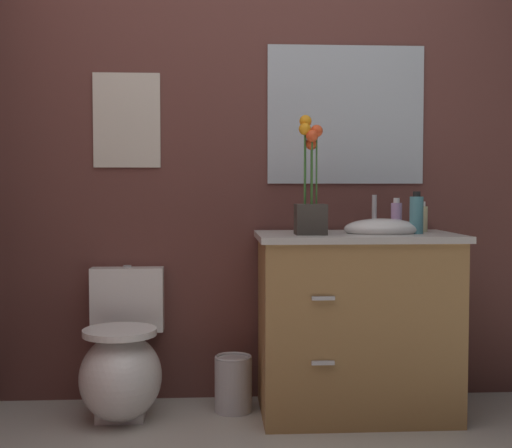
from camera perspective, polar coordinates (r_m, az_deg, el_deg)
The scene contains 10 objects.
wall_back at distance 3.61m, azimuth 3.59°, elevation 5.69°, with size 4.14×0.05×2.50m, color brown.
toilet at distance 3.41m, azimuth -10.87°, elevation -11.25°, with size 0.38×0.59×0.69m.
vanity_cabinet at distance 3.38m, azimuth 8.20°, elevation -7.87°, with size 0.94×0.56×1.04m.
flower_vase at distance 3.21m, azimuth 4.46°, elevation 2.17°, with size 0.14×0.14×0.55m.
soap_bottle at distance 3.34m, azimuth 12.95°, elevation 0.77°, with size 0.06×0.06×0.20m.
lotion_bottle at distance 3.50m, azimuth 13.41°, elevation 0.46°, with size 0.05×0.05×0.15m.
hand_wash_bottle at distance 3.45m, azimuth 11.38°, elevation 0.59°, with size 0.05×0.05×0.17m.
trash_bin at distance 3.45m, azimuth -1.86°, elevation -12.86°, with size 0.18×0.18×0.27m.
wall_poster at distance 3.59m, azimuth -10.50°, elevation 8.32°, with size 0.33×0.01×0.47m, color beige.
wall_mirror at distance 3.63m, azimuth 7.34°, elevation 8.83°, with size 0.80×0.01×0.70m, color #B2BCC6.
Camera 1 is at (-0.24, -2.11, 1.08)m, focal length 49.05 mm.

